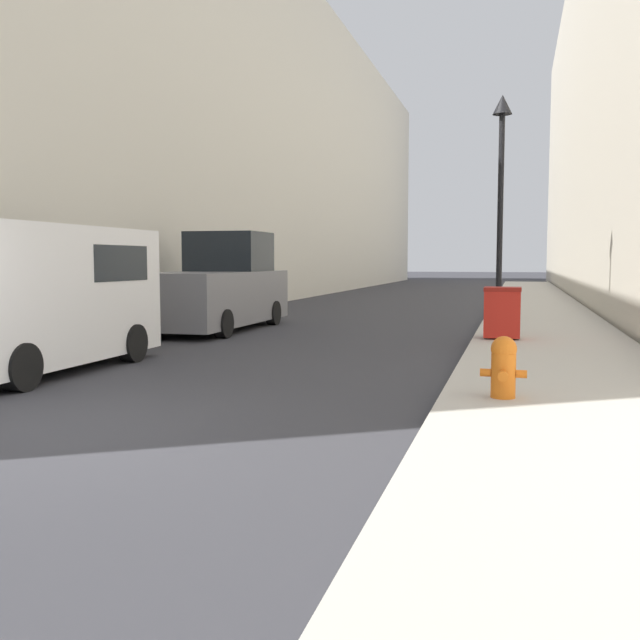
{
  "coord_description": "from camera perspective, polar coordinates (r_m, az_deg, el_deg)",
  "views": [
    {
      "loc": [
        4.66,
        -5.84,
        1.71
      ],
      "look_at": [
        -1.21,
        15.36,
        -0.14
      ],
      "focal_mm": 40.0,
      "sensor_mm": 36.0,
      "label": 1
    }
  ],
  "objects": [
    {
      "name": "ground_plane",
      "position": [
        7.67,
        -22.75,
        -8.47
      ],
      "size": [
        200.0,
        200.0,
        0.0
      ],
      "primitive_type": "plane",
      "color": "#333338"
    },
    {
      "name": "sidewalk_right",
      "position": [
        23.91,
        17.1,
        0.68
      ],
      "size": [
        3.06,
        60.0,
        0.16
      ],
      "color": "#ADA89E",
      "rests_on": "ground"
    },
    {
      "name": "building_left_glass",
      "position": [
        35.7,
        -10.23,
        13.46
      ],
      "size": [
        12.0,
        60.0,
        14.25
      ],
      "color": "beige",
      "rests_on": "ground"
    },
    {
      "name": "fire_hydrant",
      "position": [
        8.31,
        14.47,
        -3.55
      ],
      "size": [
        0.51,
        0.4,
        0.7
      ],
      "color": "orange",
      "rests_on": "sidewalk_right"
    },
    {
      "name": "trash_bin",
      "position": [
        14.55,
        14.38,
        0.61
      ],
      "size": [
        0.71,
        0.65,
        1.02
      ],
      "color": "red",
      "rests_on": "sidewalk_right"
    },
    {
      "name": "lamppost",
      "position": [
        18.18,
        14.28,
        11.2
      ],
      "size": [
        0.47,
        0.47,
        5.53
      ],
      "color": "black",
      "rests_on": "sidewalk_right"
    },
    {
      "name": "white_van",
      "position": [
        11.74,
        -21.95,
        2.09
      ],
      "size": [
        2.05,
        4.53,
        2.23
      ],
      "color": "white",
      "rests_on": "ground"
    },
    {
      "name": "pickup_truck",
      "position": [
        17.79,
        -8.18,
        2.47
      ],
      "size": [
        2.09,
        5.34,
        2.43
      ],
      "color": "slate",
      "rests_on": "ground"
    }
  ]
}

